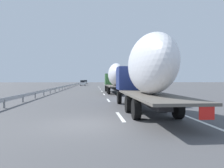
{
  "coord_description": "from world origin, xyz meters",
  "views": [
    {
      "loc": [
        -9.67,
        -0.34,
        2.02
      ],
      "look_at": [
        20.33,
        -2.92,
        1.44
      ],
      "focal_mm": 34.55,
      "sensor_mm": 36.0,
      "label": 1
    }
  ],
  "objects_px": {
    "car_white_van": "(83,83)",
    "road_sign": "(121,79)",
    "truck_trailing": "(145,70)",
    "truck_lead": "(115,77)",
    "car_silver_hatch": "(86,82)"
  },
  "relations": [
    {
      "from": "truck_trailing",
      "to": "car_white_van",
      "type": "xyz_separation_m",
      "value": [
        62.77,
        7.02,
        -1.67
      ]
    },
    {
      "from": "truck_lead",
      "to": "road_sign",
      "type": "distance_m",
      "value": 16.74
    },
    {
      "from": "truck_trailing",
      "to": "car_silver_hatch",
      "type": "bearing_deg",
      "value": 4.44
    },
    {
      "from": "car_white_van",
      "to": "road_sign",
      "type": "distance_m",
      "value": 29.1
    },
    {
      "from": "truck_lead",
      "to": "car_silver_hatch",
      "type": "relative_size",
      "value": 3.04
    },
    {
      "from": "truck_trailing",
      "to": "car_white_van",
      "type": "relative_size",
      "value": 3.32
    },
    {
      "from": "truck_lead",
      "to": "truck_trailing",
      "type": "relative_size",
      "value": 1.07
    },
    {
      "from": "car_silver_hatch",
      "to": "car_white_van",
      "type": "height_order",
      "value": "car_silver_hatch"
    },
    {
      "from": "road_sign",
      "to": "truck_trailing",
      "type": "bearing_deg",
      "value": 175.01
    },
    {
      "from": "truck_trailing",
      "to": "car_silver_hatch",
      "type": "distance_m",
      "value": 91.3
    },
    {
      "from": "truck_lead",
      "to": "car_white_van",
      "type": "height_order",
      "value": "truck_lead"
    },
    {
      "from": "car_white_van",
      "to": "road_sign",
      "type": "relative_size",
      "value": 1.3
    },
    {
      "from": "truck_trailing",
      "to": "road_sign",
      "type": "bearing_deg",
      "value": -4.99
    },
    {
      "from": "truck_lead",
      "to": "car_silver_hatch",
      "type": "height_order",
      "value": "truck_lead"
    },
    {
      "from": "car_white_van",
      "to": "truck_lead",
      "type": "bearing_deg",
      "value": -170.88
    }
  ]
}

